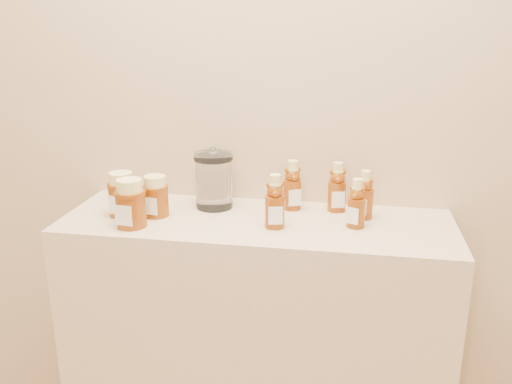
% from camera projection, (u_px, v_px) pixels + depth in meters
% --- Properties ---
extents(wall_back, '(3.50, 0.02, 2.70)m').
position_uv_depth(wall_back, '(267.00, 65.00, 1.71)').
color(wall_back, tan).
rests_on(wall_back, ground).
extents(display_table, '(1.20, 0.40, 0.90)m').
position_uv_depth(display_table, '(256.00, 347.00, 1.80)').
color(display_table, '#C3AD8F').
rests_on(display_table, ground).
extents(bear_bottle_back_left, '(0.08, 0.08, 0.18)m').
position_uv_depth(bear_bottle_back_left, '(292.00, 182.00, 1.73)').
color(bear_bottle_back_left, '#682B08').
rests_on(bear_bottle_back_left, display_table).
extents(bear_bottle_back_mid, '(0.07, 0.07, 0.18)m').
position_uv_depth(bear_bottle_back_mid, '(337.00, 184.00, 1.71)').
color(bear_bottle_back_mid, '#682B08').
rests_on(bear_bottle_back_mid, display_table).
extents(bear_bottle_back_right, '(0.08, 0.08, 0.17)m').
position_uv_depth(bear_bottle_back_right, '(365.00, 191.00, 1.65)').
color(bear_bottle_back_right, '#682B08').
rests_on(bear_bottle_back_right, display_table).
extents(bear_bottle_front_left, '(0.07, 0.07, 0.18)m').
position_uv_depth(bear_bottle_front_left, '(275.00, 198.00, 1.58)').
color(bear_bottle_front_left, '#682B08').
rests_on(bear_bottle_front_left, display_table).
extents(bear_bottle_front_right, '(0.08, 0.08, 0.17)m').
position_uv_depth(bear_bottle_front_right, '(357.00, 200.00, 1.58)').
color(bear_bottle_front_right, '#682B08').
rests_on(bear_bottle_front_right, display_table).
extents(honey_jar_left, '(0.09, 0.09, 0.14)m').
position_uv_depth(honey_jar_left, '(122.00, 194.00, 1.68)').
color(honey_jar_left, '#682B08').
rests_on(honey_jar_left, display_table).
extents(honey_jar_back, '(0.09, 0.09, 0.13)m').
position_uv_depth(honey_jar_back, '(156.00, 196.00, 1.68)').
color(honey_jar_back, '#682B08').
rests_on(honey_jar_back, display_table).
extents(honey_jar_front, '(0.10, 0.10, 0.14)m').
position_uv_depth(honey_jar_front, '(131.00, 203.00, 1.59)').
color(honey_jar_front, '#682B08').
rests_on(honey_jar_front, display_table).
extents(glass_canister, '(0.16, 0.16, 0.20)m').
position_uv_depth(glass_canister, '(214.00, 178.00, 1.74)').
color(glass_canister, white).
rests_on(glass_canister, display_table).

